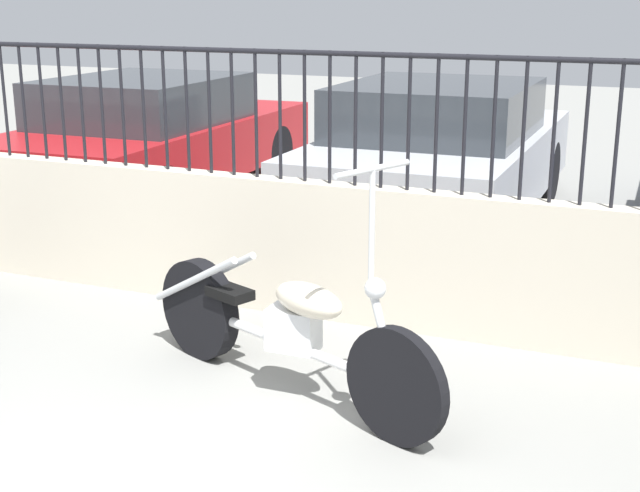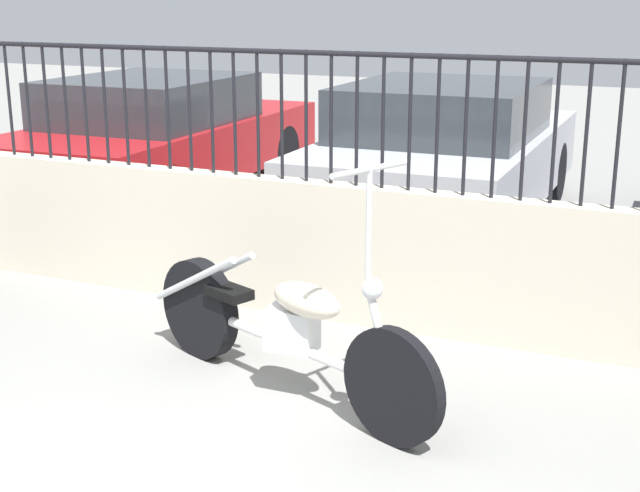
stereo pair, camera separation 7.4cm
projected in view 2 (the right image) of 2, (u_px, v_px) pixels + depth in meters
low_wall at (319, 250)px, 6.20m from camera, size 10.24×0.18×0.96m
fence_railing at (319, 97)px, 5.91m from camera, size 10.24×0.04×0.88m
motorcycle_white at (273, 325)px, 5.05m from camera, size 2.13×0.99×1.41m
car_red at (159, 136)px, 9.88m from camera, size 1.97×4.40×1.33m
car_silver at (446, 152)px, 8.71m from camera, size 1.94×4.29×1.38m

